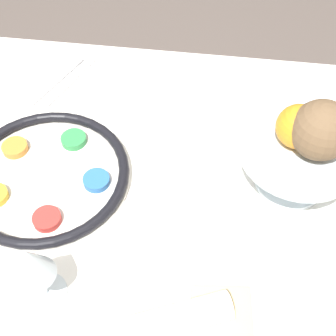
% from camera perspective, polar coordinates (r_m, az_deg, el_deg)
% --- Properties ---
extents(dining_table, '(1.42, 1.05, 0.78)m').
position_cam_1_polar(dining_table, '(1.19, -3.91, -17.74)').
color(dining_table, white).
rests_on(dining_table, ground_plane).
extents(seder_plate, '(0.32, 0.32, 0.03)m').
position_cam_1_polar(seder_plate, '(0.92, -14.68, -0.90)').
color(seder_plate, silver).
rests_on(seder_plate, dining_table).
extents(wine_glass, '(0.07, 0.07, 0.14)m').
position_cam_1_polar(wine_glass, '(0.73, -16.23, -11.32)').
color(wine_glass, silver).
rests_on(wine_glass, dining_table).
extents(fruit_stand, '(0.22, 0.22, 0.12)m').
position_cam_1_polar(fruit_stand, '(0.86, 15.71, 1.99)').
color(fruit_stand, silver).
rests_on(fruit_stand, dining_table).
extents(orange_fruit, '(0.08, 0.08, 0.08)m').
position_cam_1_polar(orange_fruit, '(0.81, 15.63, 4.89)').
color(orange_fruit, orange).
rests_on(orange_fruit, fruit_stand).
extents(coconut, '(0.10, 0.10, 0.10)m').
position_cam_1_polar(coconut, '(0.80, 18.17, 4.41)').
color(coconut, brown).
rests_on(coconut, fruit_stand).
extents(bread_plate, '(0.18, 0.18, 0.02)m').
position_cam_1_polar(bread_plate, '(0.77, 6.47, -17.67)').
color(bread_plate, silver).
rests_on(bread_plate, dining_table).
extents(napkin_roll, '(0.17, 0.11, 0.05)m').
position_cam_1_polar(napkin_roll, '(0.75, 1.22, -17.86)').
color(napkin_roll, white).
rests_on(napkin_roll, dining_table).
extents(fork_left, '(0.09, 0.17, 0.01)m').
position_cam_1_polar(fork_left, '(1.12, -13.40, 10.39)').
color(fork_left, silver).
rests_on(fork_left, dining_table).
extents(fork_right, '(0.09, 0.17, 0.01)m').
position_cam_1_polar(fork_right, '(1.11, -11.92, 10.32)').
color(fork_right, silver).
rests_on(fork_right, dining_table).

